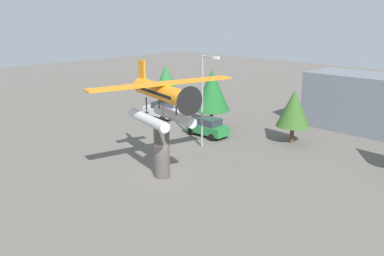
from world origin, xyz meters
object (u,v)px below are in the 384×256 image
(tree_west, at_px, (166,81))
(floatplane_monument, at_px, (162,99))
(display_pedestal, at_px, (162,150))
(car_mid_green, at_px, (208,127))
(tree_center_back, at_px, (294,108))
(tree_east, at_px, (212,90))
(storefront_building, at_px, (368,103))
(car_near_silver, at_px, (161,110))
(streetlight_primary, at_px, (204,95))

(tree_west, bearing_deg, floatplane_monument, -42.79)
(display_pedestal, height_order, car_mid_green, display_pedestal)
(tree_center_back, bearing_deg, tree_west, -176.91)
(car_mid_green, bearing_deg, tree_center_back, -150.90)
(floatplane_monument, height_order, tree_east, floatplane_monument)
(floatplane_monument, height_order, tree_west, floatplane_monument)
(floatplane_monument, bearing_deg, tree_west, 150.23)
(storefront_building, distance_m, tree_east, 15.26)
(storefront_building, bearing_deg, floatplane_monument, -103.44)
(display_pedestal, height_order, floatplane_monument, floatplane_monument)
(display_pedestal, distance_m, floatplane_monument, 3.65)
(tree_east, bearing_deg, car_near_silver, -171.91)
(display_pedestal, height_order, streetlight_primary, streetlight_primary)
(streetlight_primary, distance_m, tree_center_back, 8.11)
(streetlight_primary, xyz_separation_m, tree_west, (-10.90, 5.53, -0.68))
(tree_east, bearing_deg, floatplane_monument, -62.60)
(tree_west, distance_m, tree_east, 7.20)
(storefront_building, relative_size, tree_center_back, 2.38)
(floatplane_monument, xyz_separation_m, tree_west, (-13.45, 12.45, -1.72))
(display_pedestal, xyz_separation_m, storefront_building, (5.39, 22.00, 0.78))
(storefront_building, height_order, tree_east, tree_east)
(car_mid_green, distance_m, tree_west, 9.90)
(storefront_building, bearing_deg, tree_center_back, -109.04)
(tree_east, height_order, tree_center_back, tree_east)
(tree_west, bearing_deg, car_mid_green, -17.90)
(car_near_silver, distance_m, tree_east, 7.31)
(streetlight_primary, relative_size, storefront_building, 0.69)
(car_near_silver, bearing_deg, car_mid_green, 169.33)
(display_pedestal, height_order, car_near_silver, display_pedestal)
(car_near_silver, distance_m, storefront_building, 21.26)
(car_near_silver, relative_size, streetlight_primary, 0.53)
(car_near_silver, bearing_deg, tree_west, -66.97)
(car_near_silver, height_order, tree_west, tree_west)
(display_pedestal, relative_size, car_mid_green, 0.94)
(floatplane_monument, distance_m, storefront_building, 22.83)
(car_near_silver, xyz_separation_m, car_mid_green, (8.41, -1.59, 0.00))
(floatplane_monument, bearing_deg, streetlight_primary, 123.27)
(tree_center_back, bearing_deg, car_mid_green, -150.90)
(display_pedestal, relative_size, car_near_silver, 0.94)
(tree_center_back, bearing_deg, car_near_silver, -171.88)
(car_mid_green, bearing_deg, streetlight_primary, 126.20)
(car_near_silver, height_order, streetlight_primary, streetlight_primary)
(car_near_silver, relative_size, tree_center_back, 0.88)
(streetlight_primary, height_order, storefront_building, streetlight_primary)
(display_pedestal, distance_m, storefront_building, 22.66)
(car_mid_green, relative_size, tree_center_back, 0.88)
(display_pedestal, bearing_deg, streetlight_primary, 109.40)
(tree_center_back, bearing_deg, tree_east, -171.86)
(car_near_silver, distance_m, tree_west, 3.34)
(car_mid_green, distance_m, storefront_building, 15.94)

